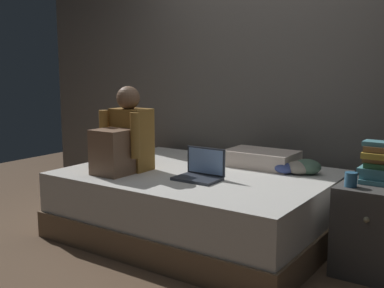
{
  "coord_description": "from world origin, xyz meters",
  "views": [
    {
      "loc": [
        1.74,
        -2.62,
        1.29
      ],
      "look_at": [
        -0.13,
        0.1,
        0.75
      ],
      "focal_mm": 43.57,
      "sensor_mm": 36.0,
      "label": 1
    }
  ],
  "objects_px": {
    "person_sitting": "(124,139)",
    "nightstand": "(374,230)",
    "pillow": "(261,159)",
    "book_stack": "(379,164)",
    "mug": "(351,180)",
    "bed": "(199,204)",
    "clothes_pile": "(298,167)",
    "laptop": "(201,171)"
  },
  "relations": [
    {
      "from": "person_sitting",
      "to": "nightstand",
      "type": "bearing_deg",
      "value": 11.41
    },
    {
      "from": "nightstand",
      "to": "pillow",
      "type": "xyz_separation_m",
      "value": [
        -0.99,
        0.4,
        0.28
      ]
    },
    {
      "from": "person_sitting",
      "to": "book_stack",
      "type": "xyz_separation_m",
      "value": [
        1.77,
        0.42,
        -0.06
      ]
    },
    {
      "from": "nightstand",
      "to": "book_stack",
      "type": "bearing_deg",
      "value": 102.04
    },
    {
      "from": "mug",
      "to": "bed",
      "type": "bearing_deg",
      "value": 176.38
    },
    {
      "from": "mug",
      "to": "clothes_pile",
      "type": "height_order",
      "value": "mug"
    },
    {
      "from": "bed",
      "to": "person_sitting",
      "type": "xyz_separation_m",
      "value": [
        -0.48,
        -0.31,
        0.51
      ]
    },
    {
      "from": "bed",
      "to": "laptop",
      "type": "bearing_deg",
      "value": -53.39
    },
    {
      "from": "person_sitting",
      "to": "mug",
      "type": "xyz_separation_m",
      "value": [
        1.65,
        0.24,
        -0.14
      ]
    },
    {
      "from": "book_stack",
      "to": "clothes_pile",
      "type": "xyz_separation_m",
      "value": [
        -0.63,
        0.26,
        -0.14
      ]
    },
    {
      "from": "clothes_pile",
      "to": "person_sitting",
      "type": "bearing_deg",
      "value": -149.24
    },
    {
      "from": "nightstand",
      "to": "mug",
      "type": "xyz_separation_m",
      "value": [
        -0.13,
        -0.12,
        0.33
      ]
    },
    {
      "from": "bed",
      "to": "nightstand",
      "type": "height_order",
      "value": "nightstand"
    },
    {
      "from": "mug",
      "to": "clothes_pile",
      "type": "relative_size",
      "value": 0.27
    },
    {
      "from": "laptop",
      "to": "clothes_pile",
      "type": "height_order",
      "value": "laptop"
    },
    {
      "from": "laptop",
      "to": "book_stack",
      "type": "relative_size",
      "value": 1.2
    },
    {
      "from": "bed",
      "to": "book_stack",
      "type": "distance_m",
      "value": 1.37
    },
    {
      "from": "bed",
      "to": "book_stack",
      "type": "relative_size",
      "value": 7.49
    },
    {
      "from": "book_stack",
      "to": "mug",
      "type": "distance_m",
      "value": 0.23
    },
    {
      "from": "person_sitting",
      "to": "book_stack",
      "type": "relative_size",
      "value": 2.45
    },
    {
      "from": "pillow",
      "to": "book_stack",
      "type": "xyz_separation_m",
      "value": [
        0.98,
        -0.34,
        0.13
      ]
    },
    {
      "from": "person_sitting",
      "to": "mug",
      "type": "bearing_deg",
      "value": 8.27
    },
    {
      "from": "clothes_pile",
      "to": "bed",
      "type": "bearing_deg",
      "value": -150.95
    },
    {
      "from": "person_sitting",
      "to": "clothes_pile",
      "type": "bearing_deg",
      "value": 30.76
    },
    {
      "from": "pillow",
      "to": "laptop",
      "type": "bearing_deg",
      "value": -104.26
    },
    {
      "from": "person_sitting",
      "to": "laptop",
      "type": "height_order",
      "value": "person_sitting"
    },
    {
      "from": "nightstand",
      "to": "bed",
      "type": "bearing_deg",
      "value": -177.98
    },
    {
      "from": "laptop",
      "to": "nightstand",
      "type": "bearing_deg",
      "value": 11.63
    },
    {
      "from": "person_sitting",
      "to": "mug",
      "type": "distance_m",
      "value": 1.68
    },
    {
      "from": "bed",
      "to": "clothes_pile",
      "type": "height_order",
      "value": "clothes_pile"
    },
    {
      "from": "person_sitting",
      "to": "pillow",
      "type": "xyz_separation_m",
      "value": [
        0.79,
        0.76,
        -0.19
      ]
    },
    {
      "from": "bed",
      "to": "nightstand",
      "type": "bearing_deg",
      "value": 2.02
    },
    {
      "from": "bed",
      "to": "person_sitting",
      "type": "height_order",
      "value": "person_sitting"
    },
    {
      "from": "nightstand",
      "to": "mug",
      "type": "height_order",
      "value": "mug"
    },
    {
      "from": "nightstand",
      "to": "book_stack",
      "type": "distance_m",
      "value": 0.42
    },
    {
      "from": "clothes_pile",
      "to": "pillow",
      "type": "bearing_deg",
      "value": 166.16
    },
    {
      "from": "bed",
      "to": "laptop",
      "type": "relative_size",
      "value": 6.25
    },
    {
      "from": "nightstand",
      "to": "clothes_pile",
      "type": "bearing_deg",
      "value": 153.73
    },
    {
      "from": "person_sitting",
      "to": "laptop",
      "type": "bearing_deg",
      "value": 11.02
    },
    {
      "from": "person_sitting",
      "to": "pillow",
      "type": "height_order",
      "value": "person_sitting"
    },
    {
      "from": "laptop",
      "to": "book_stack",
      "type": "bearing_deg",
      "value": 14.71
    },
    {
      "from": "book_stack",
      "to": "laptop",
      "type": "bearing_deg",
      "value": -165.29
    }
  ]
}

